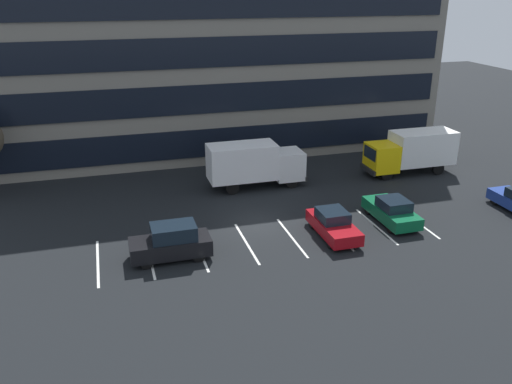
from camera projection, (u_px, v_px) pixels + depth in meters
name	position (u px, v px, depth m)	size (l,w,h in m)	color
ground_plane	(257.00, 223.00, 33.83)	(120.00, 120.00, 0.00)	black
office_building	(200.00, 46.00, 46.57)	(40.90, 12.10, 18.00)	slate
lot_markings	(269.00, 240.00, 31.54)	(19.74, 5.40, 0.01)	silver
box_truck_yellow	(412.00, 150.00, 42.00)	(7.21, 2.39, 3.34)	yellow
box_truck_white	(254.00, 163.00, 39.07)	(7.20, 2.38, 3.34)	white
suv_black	(171.00, 242.00, 29.16)	(4.40, 1.87, 1.99)	black
sedan_maroon	(333.00, 224.00, 31.82)	(1.85, 4.42, 1.58)	maroon
sedan_forest	(392.00, 211.00, 33.68)	(1.89, 4.51, 1.62)	#0C5933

